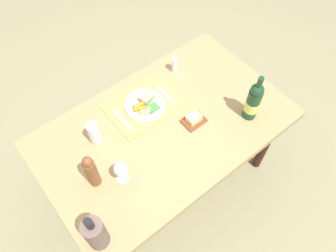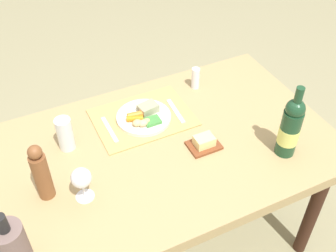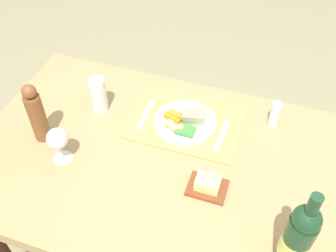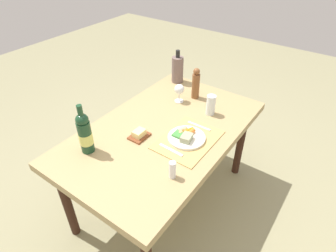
% 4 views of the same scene
% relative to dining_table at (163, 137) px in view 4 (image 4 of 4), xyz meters
% --- Properties ---
extents(ground_plane, '(8.00, 8.00, 0.00)m').
position_rel_dining_table_xyz_m(ground_plane, '(0.00, 0.00, -0.64)').
color(ground_plane, gray).
extents(dining_table, '(1.44, 0.88, 0.71)m').
position_rel_dining_table_xyz_m(dining_table, '(0.00, 0.00, 0.00)').
color(dining_table, tan).
rests_on(dining_table, ground_plane).
extents(placemat, '(0.43, 0.31, 0.01)m').
position_rel_dining_table_xyz_m(placemat, '(-0.00, -0.20, 0.07)').
color(placemat, tan).
rests_on(placemat, dining_table).
extents(dinner_plate, '(0.24, 0.24, 0.05)m').
position_rel_dining_table_xyz_m(dinner_plate, '(0.00, -0.18, 0.09)').
color(dinner_plate, white).
rests_on(dinner_plate, placemat).
extents(fork, '(0.03, 0.17, 0.00)m').
position_rel_dining_table_xyz_m(fork, '(-0.15, -0.17, 0.08)').
color(fork, silver).
rests_on(fork, placemat).
extents(knife, '(0.02, 0.17, 0.00)m').
position_rel_dining_table_xyz_m(knife, '(0.16, -0.18, 0.08)').
color(knife, silver).
rests_on(knife, placemat).
extents(wine_glass, '(0.07, 0.07, 0.14)m').
position_rel_dining_table_xyz_m(wine_glass, '(0.36, 0.11, 0.17)').
color(wine_glass, white).
rests_on(wine_glass, dining_table).
extents(wine_bottle, '(0.08, 0.08, 0.32)m').
position_rel_dining_table_xyz_m(wine_bottle, '(-0.44, 0.24, 0.20)').
color(wine_bottle, '#1B4126').
rests_on(wine_bottle, dining_table).
extents(butter_dish, '(0.13, 0.10, 0.05)m').
position_rel_dining_table_xyz_m(butter_dish, '(-0.16, 0.08, 0.09)').
color(butter_dish, brown).
rests_on(butter_dish, dining_table).
extents(pepper_mill, '(0.06, 0.06, 0.25)m').
position_rel_dining_table_xyz_m(pepper_mill, '(0.48, 0.04, 0.19)').
color(pepper_mill, brown).
rests_on(pepper_mill, dining_table).
extents(water_tumbler, '(0.07, 0.07, 0.15)m').
position_rel_dining_table_xyz_m(water_tumbler, '(0.35, -0.16, 0.14)').
color(water_tumbler, silver).
rests_on(water_tumbler, dining_table).
extents(cooler_bottle, '(0.10, 0.10, 0.28)m').
position_rel_dining_table_xyz_m(cooler_bottle, '(0.63, 0.31, 0.19)').
color(cooler_bottle, '#725D57').
rests_on(cooler_bottle, dining_table).
extents(salt_shaker, '(0.04, 0.04, 0.11)m').
position_rel_dining_table_xyz_m(salt_shaker, '(-0.32, -0.30, 0.12)').
color(salt_shaker, white).
rests_on(salt_shaker, dining_table).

